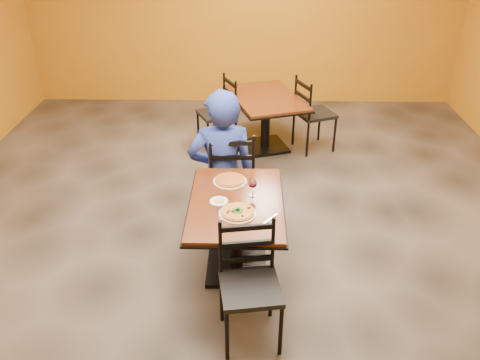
{
  "coord_description": "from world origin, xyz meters",
  "views": [
    {
      "loc": [
        0.11,
        -4.09,
        3.0
      ],
      "look_at": [
        0.03,
        -0.3,
        0.85
      ],
      "focal_mm": 36.7,
      "sensor_mm": 36.0,
      "label": 1
    }
  ],
  "objects_px": {
    "diner": "(222,158)",
    "plate_main": "(238,213)",
    "chair_second_left": "(216,114)",
    "pizza_main": "(238,212)",
    "plate_far": "(230,181)",
    "chair_main_far": "(232,172)",
    "pizza_far": "(230,180)",
    "table_main": "(236,220)",
    "wine_glass": "(252,187)",
    "table_second": "(266,110)",
    "side_plate": "(219,201)",
    "chair_second_right": "(315,114)",
    "chair_main_near": "(250,289)"
  },
  "relations": [
    {
      "from": "table_main",
      "to": "pizza_far",
      "type": "bearing_deg",
      "value": 101.25
    },
    {
      "from": "table_main",
      "to": "wine_glass",
      "type": "xyz_separation_m",
      "value": [
        0.14,
        0.1,
        0.28
      ]
    },
    {
      "from": "plate_main",
      "to": "wine_glass",
      "type": "bearing_deg",
      "value": 67.53
    },
    {
      "from": "table_second",
      "to": "chair_second_left",
      "type": "relative_size",
      "value": 1.49
    },
    {
      "from": "pizza_main",
      "to": "side_plate",
      "type": "height_order",
      "value": "pizza_main"
    },
    {
      "from": "diner",
      "to": "table_main",
      "type": "bearing_deg",
      "value": 93.65
    },
    {
      "from": "table_main",
      "to": "plate_far",
      "type": "distance_m",
      "value": 0.4
    },
    {
      "from": "chair_main_near",
      "to": "chair_second_left",
      "type": "relative_size",
      "value": 0.99
    },
    {
      "from": "plate_far",
      "to": "chair_main_near",
      "type": "bearing_deg",
      "value": -80.38
    },
    {
      "from": "diner",
      "to": "plate_far",
      "type": "xyz_separation_m",
      "value": [
        0.1,
        -0.5,
        0.02
      ]
    },
    {
      "from": "table_second",
      "to": "side_plate",
      "type": "height_order",
      "value": "side_plate"
    },
    {
      "from": "chair_main_near",
      "to": "chair_main_far",
      "type": "relative_size",
      "value": 0.95
    },
    {
      "from": "table_main",
      "to": "chair_main_far",
      "type": "relative_size",
      "value": 1.19
    },
    {
      "from": "plate_main",
      "to": "pizza_main",
      "type": "height_order",
      "value": "pizza_main"
    },
    {
      "from": "table_main",
      "to": "table_second",
      "type": "bearing_deg",
      "value": 83.03
    },
    {
      "from": "chair_second_left",
      "to": "pizza_far",
      "type": "xyz_separation_m",
      "value": [
        0.28,
        -2.29,
        0.28
      ]
    },
    {
      "from": "plate_main",
      "to": "pizza_far",
      "type": "bearing_deg",
      "value": 98.99
    },
    {
      "from": "plate_main",
      "to": "chair_main_near",
      "type": "bearing_deg",
      "value": -79.82
    },
    {
      "from": "plate_far",
      "to": "plate_main",
      "type": "bearing_deg",
      "value": -81.01
    },
    {
      "from": "chair_second_right",
      "to": "side_plate",
      "type": "distance_m",
      "value": 2.89
    },
    {
      "from": "chair_main_far",
      "to": "side_plate",
      "type": "relative_size",
      "value": 6.47
    },
    {
      "from": "pizza_main",
      "to": "pizza_far",
      "type": "bearing_deg",
      "value": 98.99
    },
    {
      "from": "plate_main",
      "to": "wine_glass",
      "type": "distance_m",
      "value": 0.33
    },
    {
      "from": "chair_second_right",
      "to": "diner",
      "type": "relative_size",
      "value": 0.69
    },
    {
      "from": "chair_second_left",
      "to": "pizza_main",
      "type": "height_order",
      "value": "chair_second_left"
    },
    {
      "from": "table_main",
      "to": "chair_second_left",
      "type": "xyz_separation_m",
      "value": [
        -0.35,
        2.64,
        -0.06
      ]
    },
    {
      "from": "plate_far",
      "to": "wine_glass",
      "type": "height_order",
      "value": "wine_glass"
    },
    {
      "from": "chair_main_far",
      "to": "wine_glass",
      "type": "xyz_separation_m",
      "value": [
        0.21,
        -0.85,
        0.32
      ]
    },
    {
      "from": "chair_main_far",
      "to": "wine_glass",
      "type": "distance_m",
      "value": 0.93
    },
    {
      "from": "side_plate",
      "to": "wine_glass",
      "type": "height_order",
      "value": "wine_glass"
    },
    {
      "from": "chair_second_left",
      "to": "pizza_main",
      "type": "relative_size",
      "value": 3.47
    },
    {
      "from": "table_second",
      "to": "pizza_main",
      "type": "relative_size",
      "value": 5.18
    },
    {
      "from": "pizza_main",
      "to": "plate_far",
      "type": "bearing_deg",
      "value": 98.99
    },
    {
      "from": "diner",
      "to": "plate_main",
      "type": "bearing_deg",
      "value": 92.44
    },
    {
      "from": "table_main",
      "to": "wine_glass",
      "type": "relative_size",
      "value": 6.83
    },
    {
      "from": "plate_main",
      "to": "side_plate",
      "type": "height_order",
      "value": "same"
    },
    {
      "from": "chair_second_left",
      "to": "chair_second_right",
      "type": "distance_m",
      "value": 1.34
    },
    {
      "from": "plate_main",
      "to": "wine_glass",
      "type": "relative_size",
      "value": 1.72
    },
    {
      "from": "pizza_main",
      "to": "pizza_far",
      "type": "xyz_separation_m",
      "value": [
        -0.09,
        0.54,
        0.0
      ]
    },
    {
      "from": "table_main",
      "to": "chair_main_far",
      "type": "height_order",
      "value": "chair_main_far"
    },
    {
      "from": "table_second",
      "to": "chair_main_near",
      "type": "height_order",
      "value": "chair_main_near"
    },
    {
      "from": "chair_main_near",
      "to": "wine_glass",
      "type": "distance_m",
      "value": 0.98
    },
    {
      "from": "chair_second_left",
      "to": "pizza_main",
      "type": "bearing_deg",
      "value": -17.78
    },
    {
      "from": "wine_glass",
      "to": "chair_main_far",
      "type": "bearing_deg",
      "value": 103.9
    },
    {
      "from": "chair_main_far",
      "to": "table_second",
      "type": "bearing_deg",
      "value": -105.29
    },
    {
      "from": "wine_glass",
      "to": "chair_second_left",
      "type": "bearing_deg",
      "value": 100.84
    },
    {
      "from": "table_second",
      "to": "pizza_main",
      "type": "height_order",
      "value": "pizza_main"
    },
    {
      "from": "plate_far",
      "to": "chair_main_far",
      "type": "bearing_deg",
      "value": 90.21
    },
    {
      "from": "chair_main_far",
      "to": "side_plate",
      "type": "bearing_deg",
      "value": 83.06
    },
    {
      "from": "chair_second_right",
      "to": "pizza_main",
      "type": "distance_m",
      "value": 3.01
    }
  ]
}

